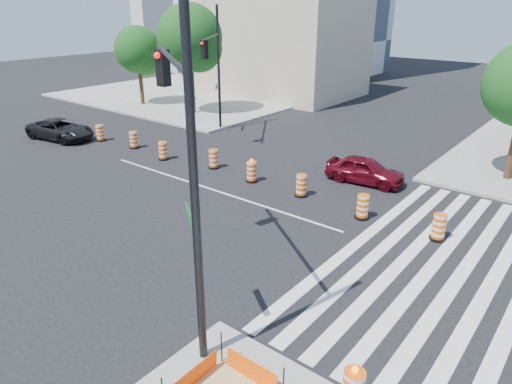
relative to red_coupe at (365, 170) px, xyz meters
The scene contains 19 objects.
ground 7.48m from the red_coupe, 134.43° to the right, with size 120.00×120.00×0.00m, color black.
sidewalk_nw 26.46m from the red_coupe, 151.35° to the left, with size 22.00×22.00×0.15m, color gray.
crosswalk_east 7.85m from the red_coupe, 42.83° to the right, with size 6.75×13.50×0.01m.
lane_centerline 7.47m from the red_coupe, 134.43° to the right, with size 14.00×0.12×0.01m, color silver.
beige_midrise 24.36m from the red_coupe, 135.90° to the left, with size 14.00×10.00×10.00m, color #C4B596.
red_coupe is the anchor object (origin of this frame).
dark_suv 19.45m from the red_coupe, 164.74° to the right, with size 2.13×4.63×1.29m, color black.
signal_pole_se 13.34m from the red_coupe, 85.95° to the right, with size 5.44×3.93×8.68m.
signal_pole_nw 12.35m from the red_coupe, behind, with size 3.51×5.01×7.92m.
tree_north_a 23.86m from the red_coupe, 167.96° to the left, with size 3.84×3.82×6.50m.
tree_north_b 18.62m from the red_coupe, 163.03° to the left, with size 4.85×4.85×8.24m.
median_drum_0 16.87m from the red_coupe, 167.07° to the right, with size 0.60×0.60×1.02m.
median_drum_1 13.90m from the red_coupe, 165.73° to the right, with size 0.60×0.60×1.02m.
median_drum_2 11.07m from the red_coupe, 160.05° to the right, with size 0.60×0.60×1.02m.
median_drum_3 7.83m from the red_coupe, 157.04° to the right, with size 0.60×0.60×1.02m.
median_drum_4 5.51m from the red_coupe, 142.66° to the right, with size 0.60×0.60×1.18m.
median_drum_5 3.66m from the red_coupe, 113.76° to the right, with size 0.60×0.60×1.02m.
median_drum_6 4.14m from the red_coupe, 64.98° to the right, with size 0.60×0.60×1.02m.
median_drum_7 6.02m from the red_coupe, 37.52° to the right, with size 0.60×0.60×1.02m.
Camera 1 is at (14.07, -14.27, 8.15)m, focal length 32.00 mm.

